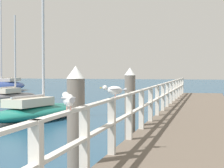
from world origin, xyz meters
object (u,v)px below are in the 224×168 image
(dock_piling_near, at_px, (76,127))
(seagull_foreground, at_px, (68,99))
(boat_2, at_px, (13,95))
(boat_0, at_px, (38,110))
(boat_4, at_px, (4,86))
(seagull_background, at_px, (114,90))
(dock_piling_far, at_px, (130,104))

(dock_piling_near, xyz_separation_m, seagull_foreground, (0.38, -1.37, 0.53))
(dock_piling_near, height_order, boat_2, boat_2)
(boat_0, relative_size, boat_4, 0.76)
(dock_piling_near, height_order, boat_4, boat_4)
(seagull_background, distance_m, boat_2, 18.19)
(dock_piling_near, bearing_deg, boat_4, 121.08)
(seagull_foreground, height_order, seagull_background, same)
(seagull_background, height_order, boat_4, boat_4)
(seagull_foreground, xyz_separation_m, boat_0, (-4.54, 9.22, -1.14))
(dock_piling_near, xyz_separation_m, boat_2, (-9.60, 16.20, -0.65))
(boat_0, distance_m, boat_4, 20.77)
(dock_piling_near, relative_size, boat_2, 0.37)
(dock_piling_near, distance_m, boat_4, 29.64)
(dock_piling_far, xyz_separation_m, boat_4, (-15.30, 21.02, -0.48))
(dock_piling_far, xyz_separation_m, seagull_background, (0.37, -3.34, 0.53))
(dock_piling_far, height_order, boat_4, boat_4)
(seagull_background, height_order, boat_2, boat_2)
(seagull_background, distance_m, boat_0, 8.28)
(dock_piling_far, xyz_separation_m, boat_2, (-9.60, 11.83, -0.65))
(dock_piling_near, relative_size, seagull_foreground, 4.47)
(dock_piling_far, bearing_deg, boat_4, 126.06)
(boat_4, bearing_deg, dock_piling_far, 116.90)
(dock_piling_near, bearing_deg, seagull_background, 70.06)
(dock_piling_far, distance_m, seagull_background, 3.40)
(seagull_background, xyz_separation_m, boat_4, (-15.68, 24.36, -1.01))
(boat_2, bearing_deg, dock_piling_near, -49.29)
(dock_piling_far, relative_size, boat_2, 0.37)
(dock_piling_near, height_order, seagull_background, dock_piling_near)
(seagull_foreground, xyz_separation_m, boat_2, (-9.97, 17.56, -1.18))
(dock_piling_near, distance_m, dock_piling_far, 4.37)
(boat_0, height_order, boat_2, boat_0)
(boat_2, bearing_deg, seagull_foreground, -50.35)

